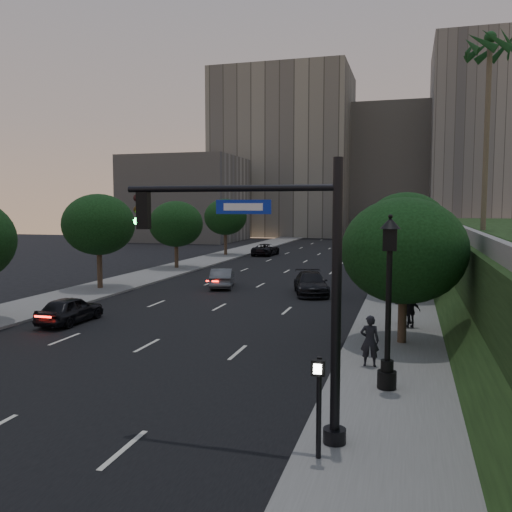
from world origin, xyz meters
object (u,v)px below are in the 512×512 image
(sedan_far_right, at_px, (366,256))
(street_lamp, at_px, (388,310))
(sedan_mid_left, at_px, (222,278))
(sedan_far_left, at_px, (266,250))
(sedan_near_right, at_px, (311,283))
(traffic_signal_mast, at_px, (291,297))
(pedestrian_b, at_px, (404,305))
(pedestrian_a, at_px, (370,341))
(sedan_near_left, at_px, (70,310))
(pedestrian_c, at_px, (411,311))

(sedan_far_right, bearing_deg, street_lamp, -91.68)
(sedan_mid_left, relative_size, sedan_far_left, 0.85)
(sedan_near_right, bearing_deg, sedan_mid_left, 153.57)
(traffic_signal_mast, bearing_deg, sedan_near_right, 98.78)
(pedestrian_b, bearing_deg, sedan_mid_left, -46.01)
(street_lamp, bearing_deg, pedestrian_b, 87.78)
(traffic_signal_mast, distance_m, sedan_near_right, 23.03)
(sedan_far_left, height_order, pedestrian_a, pedestrian_a)
(street_lamp, xyz_separation_m, pedestrian_a, (-0.70, 2.26, -1.56))
(sedan_mid_left, height_order, sedan_far_right, sedan_mid_left)
(sedan_far_left, relative_size, pedestrian_b, 2.75)
(sedan_far_right, bearing_deg, sedan_far_left, 150.15)
(traffic_signal_mast, relative_size, sedan_near_right, 1.38)
(street_lamp, bearing_deg, sedan_mid_left, 122.34)
(sedan_near_left, distance_m, pedestrian_b, 16.56)
(sedan_mid_left, bearing_deg, street_lamp, 107.76)
(sedan_mid_left, bearing_deg, pedestrian_b, 128.80)
(traffic_signal_mast, bearing_deg, sedan_far_right, 92.03)
(sedan_far_right, bearing_deg, pedestrian_c, -88.78)
(sedan_far_right, relative_size, pedestrian_b, 2.12)
(sedan_far_left, relative_size, sedan_far_right, 1.30)
(pedestrian_b, bearing_deg, sedan_far_left, -74.50)
(sedan_far_right, bearing_deg, sedan_mid_left, -119.96)
(sedan_mid_left, height_order, sedan_far_left, sedan_mid_left)
(sedan_mid_left, distance_m, pedestrian_a, 20.76)
(sedan_near_right, bearing_deg, traffic_signal_mast, -96.81)
(street_lamp, relative_size, sedan_far_right, 1.45)
(sedan_near_left, distance_m, sedan_far_left, 38.76)
(sedan_mid_left, bearing_deg, sedan_far_right, -127.54)
(pedestrian_a, bearing_deg, traffic_signal_mast, 72.65)
(sedan_near_left, distance_m, pedestrian_c, 16.70)
(sedan_near_right, distance_m, pedestrian_a, 16.67)
(sedan_near_left, height_order, sedan_near_right, sedan_near_right)
(traffic_signal_mast, xyz_separation_m, sedan_near_right, (-3.49, 22.57, -2.94))
(street_lamp, relative_size, sedan_far_left, 1.11)
(traffic_signal_mast, height_order, sedan_near_left, traffic_signal_mast)
(sedan_far_left, bearing_deg, pedestrian_b, 117.06)
(street_lamp, distance_m, sedan_near_left, 16.96)
(sedan_mid_left, distance_m, pedestrian_c, 16.69)
(traffic_signal_mast, relative_size, sedan_mid_left, 1.63)
(sedan_mid_left, height_order, pedestrian_b, pedestrian_b)
(street_lamp, xyz_separation_m, pedestrian_c, (0.73, 9.07, -1.70))
(traffic_signal_mast, distance_m, pedestrian_b, 14.86)
(sedan_mid_left, bearing_deg, traffic_signal_mast, 98.51)
(sedan_near_right, xyz_separation_m, pedestrian_c, (6.37, -9.11, 0.20))
(street_lamp, xyz_separation_m, sedan_near_left, (-15.70, 6.10, -1.94))
(sedan_near_left, bearing_deg, street_lamp, 159.22)
(sedan_far_right, xyz_separation_m, pedestrian_a, (3.02, -37.52, 0.41))
(pedestrian_c, bearing_deg, sedan_mid_left, -57.57)
(sedan_near_left, distance_m, sedan_far_right, 35.75)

